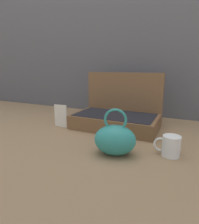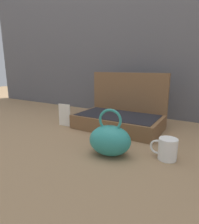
{
  "view_description": "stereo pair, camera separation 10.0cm",
  "coord_description": "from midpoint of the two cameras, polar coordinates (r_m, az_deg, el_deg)",
  "views": [
    {
      "loc": [
        0.43,
        -0.91,
        0.37
      ],
      "look_at": [
        0.02,
        -0.02,
        0.14
      ],
      "focal_mm": 30.77,
      "sensor_mm": 36.0,
      "label": 1
    },
    {
      "loc": [
        0.52,
        -0.86,
        0.37
      ],
      "look_at": [
        0.02,
        -0.02,
        0.14
      ],
      "focal_mm": 30.77,
      "sensor_mm": 36.0,
      "label": 2
    }
  ],
  "objects": [
    {
      "name": "coffee_mug",
      "position": [
        0.85,
        22.71,
        -10.15
      ],
      "size": [
        0.11,
        0.07,
        0.09
      ],
      "color": "white",
      "rests_on": "ground_plane"
    },
    {
      "name": "teal_pouch_handbag",
      "position": [
        0.82,
        6.66,
        -8.27
      ],
      "size": [
        0.2,
        0.16,
        0.2
      ],
      "color": "teal",
      "rests_on": "ground_plane"
    },
    {
      "name": "back_wall",
      "position": [
        1.58,
        13.73,
        25.04
      ],
      "size": [
        3.2,
        0.06,
        1.4
      ],
      "primitive_type": "cube",
      "color": "#56565B",
      "rests_on": "ground_plane"
    },
    {
      "name": "info_card_left",
      "position": [
        1.23,
        -8.07,
        -0.93
      ],
      "size": [
        0.09,
        0.01,
        0.14
      ],
      "primitive_type": "cube",
      "rotation": [
        0.0,
        0.0,
        0.06
      ],
      "color": "white",
      "rests_on": "ground_plane"
    },
    {
      "name": "open_suitcase",
      "position": [
        1.2,
        8.55,
        -1.13
      ],
      "size": [
        0.51,
        0.31,
        0.33
      ],
      "color": "brown",
      "rests_on": "ground_plane"
    },
    {
      "name": "ground_plane",
      "position": [
        1.07,
        2.27,
        -6.91
      ],
      "size": [
        6.0,
        6.0,
        0.0
      ],
      "primitive_type": "plane",
      "color": "#8C6D4C"
    }
  ]
}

